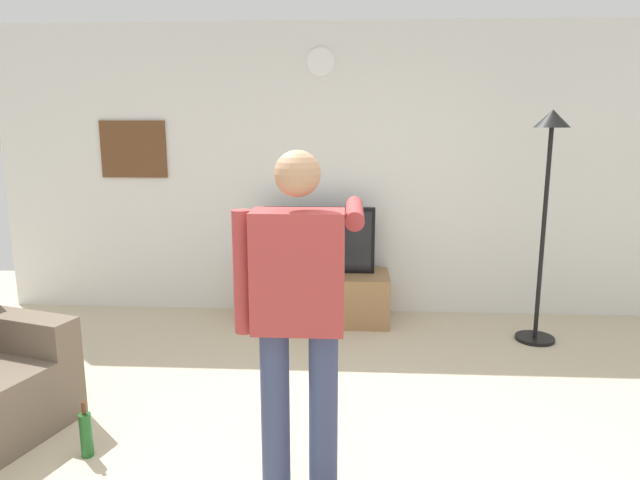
{
  "coord_description": "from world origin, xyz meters",
  "views": [
    {
      "loc": [
        0.16,
        -2.39,
        1.78
      ],
      "look_at": [
        -0.04,
        1.2,
        1.05
      ],
      "focal_mm": 31.66,
      "sensor_mm": 36.0,
      "label": 1
    }
  ],
  "objects_px": {
    "television": "(319,240)",
    "floor_lamp": "(548,179)",
    "tv_stand": "(319,297)",
    "wall_clock": "(321,62)",
    "beverage_bottle": "(86,434)",
    "framed_picture": "(134,149)",
    "person_standing_nearer_lamp": "(299,306)"
  },
  "relations": [
    {
      "from": "television",
      "to": "framed_picture",
      "type": "distance_m",
      "value": 1.96
    },
    {
      "from": "wall_clock",
      "to": "person_standing_nearer_lamp",
      "type": "bearing_deg",
      "value": -88.92
    },
    {
      "from": "person_standing_nearer_lamp",
      "to": "wall_clock",
      "type": "bearing_deg",
      "value": 91.08
    },
    {
      "from": "floor_lamp",
      "to": "wall_clock",
      "type": "bearing_deg",
      "value": 159.9
    },
    {
      "from": "person_standing_nearer_lamp",
      "to": "floor_lamp",
      "type": "bearing_deg",
      "value": 49.22
    },
    {
      "from": "tv_stand",
      "to": "wall_clock",
      "type": "distance_m",
      "value": 2.13
    },
    {
      "from": "tv_stand",
      "to": "wall_clock",
      "type": "bearing_deg",
      "value": 90.0
    },
    {
      "from": "wall_clock",
      "to": "tv_stand",
      "type": "bearing_deg",
      "value": -90.0
    },
    {
      "from": "person_standing_nearer_lamp",
      "to": "beverage_bottle",
      "type": "bearing_deg",
      "value": 169.8
    },
    {
      "from": "tv_stand",
      "to": "beverage_bottle",
      "type": "height_order",
      "value": "tv_stand"
    },
    {
      "from": "tv_stand",
      "to": "person_standing_nearer_lamp",
      "type": "distance_m",
      "value": 2.58
    },
    {
      "from": "tv_stand",
      "to": "television",
      "type": "bearing_deg",
      "value": 90.0
    },
    {
      "from": "framed_picture",
      "to": "person_standing_nearer_lamp",
      "type": "relative_size",
      "value": 0.37
    },
    {
      "from": "wall_clock",
      "to": "framed_picture",
      "type": "relative_size",
      "value": 0.4
    },
    {
      "from": "floor_lamp",
      "to": "television",
      "type": "bearing_deg",
      "value": 166.8
    },
    {
      "from": "tv_stand",
      "to": "framed_picture",
      "type": "bearing_deg",
      "value": 170.54
    },
    {
      "from": "beverage_bottle",
      "to": "framed_picture",
      "type": "bearing_deg",
      "value": 103.84
    },
    {
      "from": "tv_stand",
      "to": "wall_clock",
      "type": "xyz_separation_m",
      "value": [
        -0.0,
        0.29,
        2.11
      ]
    },
    {
      "from": "tv_stand",
      "to": "beverage_bottle",
      "type": "xyz_separation_m",
      "value": [
        -1.14,
        -2.26,
        -0.1
      ]
    },
    {
      "from": "tv_stand",
      "to": "beverage_bottle",
      "type": "distance_m",
      "value": 2.54
    },
    {
      "from": "floor_lamp",
      "to": "person_standing_nearer_lamp",
      "type": "distance_m",
      "value": 2.79
    },
    {
      "from": "television",
      "to": "floor_lamp",
      "type": "height_order",
      "value": "floor_lamp"
    },
    {
      "from": "wall_clock",
      "to": "television",
      "type": "bearing_deg",
      "value": -90.0
    },
    {
      "from": "tv_stand",
      "to": "television",
      "type": "xyz_separation_m",
      "value": [
        -0.0,
        0.05,
        0.53
      ]
    },
    {
      "from": "television",
      "to": "framed_picture",
      "type": "height_order",
      "value": "framed_picture"
    },
    {
      "from": "television",
      "to": "wall_clock",
      "type": "xyz_separation_m",
      "value": [
        -0.0,
        0.24,
        1.59
      ]
    },
    {
      "from": "wall_clock",
      "to": "framed_picture",
      "type": "distance_m",
      "value": 1.93
    },
    {
      "from": "tv_stand",
      "to": "framed_picture",
      "type": "height_order",
      "value": "framed_picture"
    },
    {
      "from": "tv_stand",
      "to": "framed_picture",
      "type": "distance_m",
      "value": 2.24
    },
    {
      "from": "television",
      "to": "floor_lamp",
      "type": "distance_m",
      "value": 2.0
    },
    {
      "from": "tv_stand",
      "to": "person_standing_nearer_lamp",
      "type": "bearing_deg",
      "value": -88.8
    },
    {
      "from": "wall_clock",
      "to": "person_standing_nearer_lamp",
      "type": "distance_m",
      "value": 3.1
    }
  ]
}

